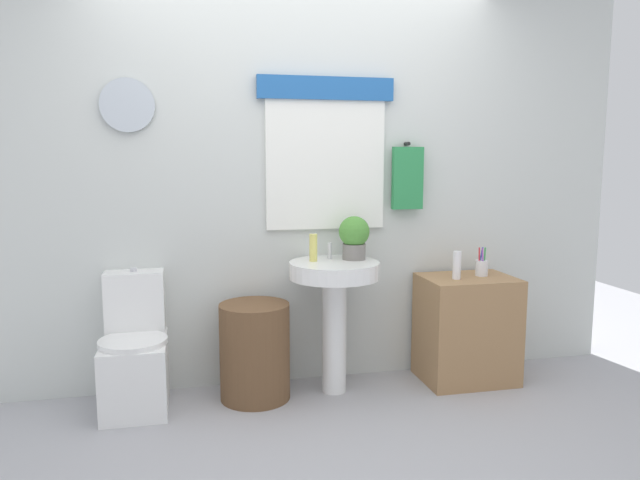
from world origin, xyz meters
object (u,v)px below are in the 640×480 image
Objects in this scene: potted_plant at (354,236)px; toothbrush_cup at (482,267)px; wooden_cabinet at (466,329)px; lotion_bottle at (457,265)px; laundry_hamper at (255,351)px; soap_bottle at (313,248)px; toilet at (135,356)px; pedestal_sink at (334,293)px.

potted_plant is 1.45× the size of toothbrush_cup.
wooden_cabinet is 0.44m from lotion_bottle.
soap_bottle reaches higher than laundry_hamper.
soap_bottle is (0.37, 0.05, 0.61)m from laundry_hamper.
potted_plant is at bearing 177.30° from toothbrush_cup.
soap_bottle is 0.90× the size of toothbrush_cup.
potted_plant is 1.52× the size of lotion_bottle.
wooden_cabinet is 3.69× the size of toothbrush_cup.
pedestal_sink is at bearing -1.77° from toilet.
toothbrush_cup is (0.20, 0.06, -0.03)m from lotion_bottle.
toilet is 4.30× the size of toothbrush_cup.
laundry_hamper is (0.69, -0.04, -0.01)m from toilet.
wooden_cabinet is 1.15m from soap_bottle.
potted_plant reaches higher than lotion_bottle.
potted_plant is (0.14, 0.06, 0.34)m from pedestal_sink.
pedestal_sink is 4.89× the size of soap_bottle.
potted_plant reaches higher than wooden_cabinet.
toothbrush_cup reaches higher than wooden_cabinet.
potted_plant is at bearing 5.44° from laundry_hamper.
pedestal_sink is 4.41× the size of toothbrush_cup.
pedestal_sink is 3.04× the size of potted_plant.
wooden_cabinet is (2.06, -0.04, 0.04)m from toilet.
pedestal_sink reaches higher than toilet.
laundry_hamper is 0.59m from pedestal_sink.
potted_plant is (0.63, 0.06, 0.67)m from laundry_hamper.
toothbrush_cup is (0.85, -0.04, -0.22)m from potted_plant.
lotion_bottle is (0.90, -0.09, -0.13)m from soap_bottle.
wooden_cabinet is 0.41m from toothbrush_cup.
laundry_hamper is 0.71× the size of pedestal_sink.
soap_bottle is 1.12m from toothbrush_cup.
wooden_cabinet is (0.89, 0.00, -0.28)m from pedestal_sink.
pedestal_sink is 1.19× the size of wooden_cabinet.
wooden_cabinet is at bearing -2.85° from soap_bottle.
pedestal_sink is 4.63× the size of lotion_bottle.
toothbrush_cup reaches higher than pedestal_sink.
toothbrush_cup is at bearing 16.44° from lotion_bottle.
toilet is 2.96× the size of potted_plant.
pedestal_sink is 0.99m from toothbrush_cup.
toilet is 1.37× the size of laundry_hamper.
pedestal_sink is 0.37m from potted_plant.
toilet is 4.52× the size of lotion_bottle.
toilet is 1.17× the size of wooden_cabinet.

